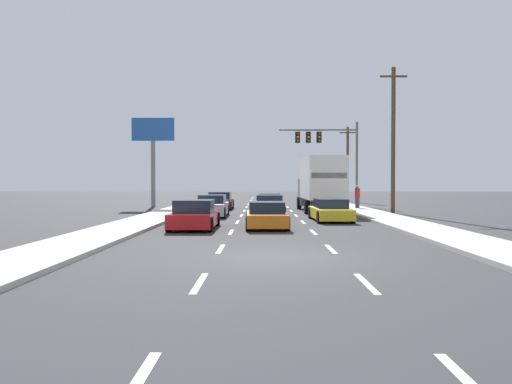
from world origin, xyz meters
TOP-DOWN VIEW (x-y plane):
  - ground_plane at (0.00, 25.00)m, footprint 140.00×140.00m
  - sidewalk_right at (6.50, 20.00)m, footprint 2.49×80.00m
  - sidewalk_left at (-6.50, 20.00)m, footprint 2.49×80.00m
  - lane_markings at (0.00, 21.60)m, footprint 3.54×62.00m
  - car_maroon at (-3.64, 23.62)m, footprint 1.92×4.22m
  - car_silver at (-3.42, 15.63)m, footprint 1.82×4.23m
  - car_red at (-3.42, 8.05)m, footprint 1.94×4.15m
  - car_navy at (0.14, 24.07)m, footprint 1.97×4.20m
  - car_white at (0.03, 16.53)m, footprint 1.89×4.47m
  - car_orange at (-0.22, 8.47)m, footprint 1.96×4.08m
  - box_truck at (3.64, 20.21)m, footprint 2.72×8.59m
  - car_yellow at (3.24, 12.46)m, footprint 2.02×4.45m
  - traffic_signal_mast at (4.85, 28.99)m, footprint 6.93×0.69m
  - utility_pole_mid at (8.33, 18.91)m, footprint 1.80×0.28m
  - utility_pole_far at (8.84, 38.68)m, footprint 1.80×0.28m
  - roadside_billboard at (-9.55, 26.81)m, footprint 3.56×0.36m
  - pedestrian_near_corner at (6.78, 22.98)m, footprint 0.38×0.38m

SIDE VIEW (x-z plane):
  - ground_plane at x=0.00m, z-range 0.00..0.00m
  - lane_markings at x=0.00m, z-range 0.00..0.01m
  - sidewalk_right at x=6.50m, z-range 0.00..0.14m
  - sidewalk_left at x=-6.50m, z-range 0.00..0.14m
  - car_yellow at x=3.24m, z-range -0.05..1.13m
  - car_orange at x=-0.22m, z-range -0.05..1.14m
  - car_navy at x=0.14m, z-range -0.05..1.15m
  - car_red at x=-3.42m, z-range -0.07..1.22m
  - car_white at x=0.03m, z-range -0.04..1.24m
  - car_silver at x=-3.42m, z-range -0.05..1.26m
  - car_maroon at x=-3.64m, z-range -0.05..1.27m
  - pedestrian_near_corner at x=6.78m, z-range 0.14..1.84m
  - box_truck at x=3.64m, z-range 0.23..3.97m
  - utility_pole_far at x=8.84m, z-range 0.14..8.18m
  - utility_pole_mid at x=8.33m, z-range 0.14..9.86m
  - roadside_billboard at x=-9.55m, z-range 1.48..8.94m
  - traffic_signal_mast at x=4.85m, z-range 1.81..9.19m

